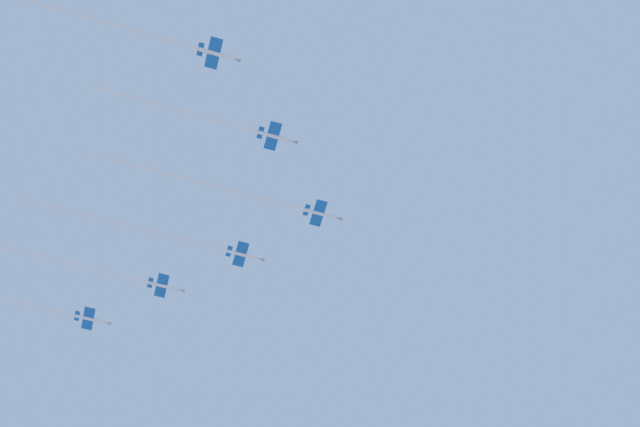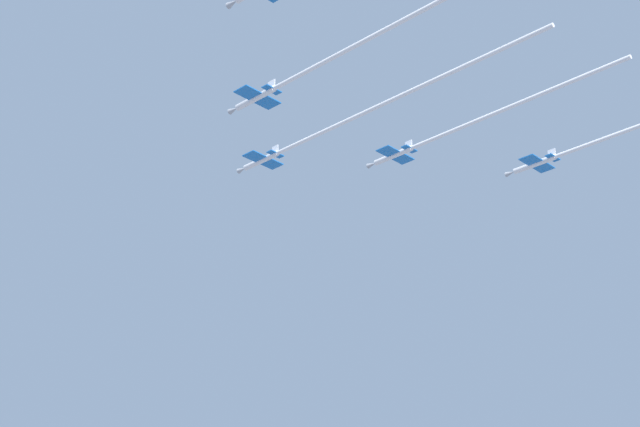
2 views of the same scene
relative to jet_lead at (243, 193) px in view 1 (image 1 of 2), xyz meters
The scene contains 6 objects.
jet_lead is the anchor object (origin of this frame).
jet_port_inner 26.00m from the jet_lead, 78.17° to the left, with size 41.45×59.61×2.44m.
jet_starboard_inner 22.30m from the jet_lead, behind, with size 33.88×48.61×2.44m.
jet_port_outer 53.03m from the jet_lead, 79.42° to the left, with size 39.77×57.16×2.44m.
jet_starboard_outer 52.16m from the jet_lead, behind, with size 38.20×54.88×2.44m.
jet_center_rear 79.91m from the jet_lead, 79.68° to the left, with size 38.60×55.47×2.44m.
Camera 1 is at (-76.53, -38.19, 1.61)m, focal length 40.34 mm.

